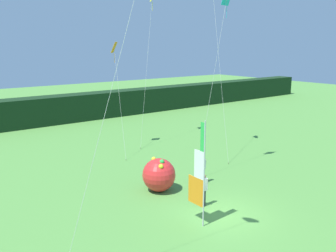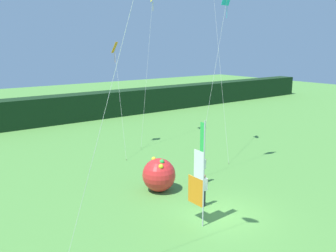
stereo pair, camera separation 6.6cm
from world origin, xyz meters
The scene contains 9 objects.
ground_plane centered at (0.00, 0.00, 0.00)m, with size 120.00×120.00×0.00m, color #518E3D.
distant_treeline centered at (0.00, 25.01, 1.38)m, with size 80.00×2.40×2.77m, color black.
banner_flag centered at (-1.38, 0.05, 2.27)m, with size 0.06×1.03×4.74m.
person_near_banner centered at (2.11, 3.61, 0.88)m, with size 0.55×0.48×1.65m.
person_mid_field centered at (0.05, 1.29, 0.88)m, with size 0.55×0.48×1.65m.
inflatable_balloon centered at (-0.53, 4.20, 0.91)m, with size 1.81×1.81×1.87m.
kite_yellow_diamond_1 centered at (5.87, 13.88, 10.95)m, with size 3.08×2.57×12.12m.
kite_orange_diamond_2 centered at (1.97, 13.09, 7.16)m, with size 1.55×3.67×8.00m.
kite_cyan_diamond_4 centered at (4.73, 4.73, 10.04)m, with size 3.01×0.72×11.07m.
Camera 2 is at (-11.61, -11.20, 7.81)m, focal length 39.50 mm.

